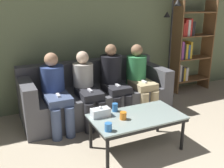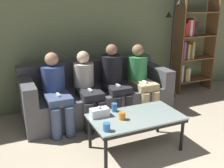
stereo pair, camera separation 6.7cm
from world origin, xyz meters
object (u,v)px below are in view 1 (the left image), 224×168
couch (95,95)px  seated_person_right_end (140,77)px  coffee_table (137,119)px  cup_near_right (123,116)px  bookshelf (188,48)px  seated_person_left_end (55,90)px  seated_person_mid_right (114,79)px  seated_person_mid_left (86,87)px  cup_far_center (108,127)px  cup_near_left (115,107)px  standing_lamp (171,39)px  tissue_box (100,112)px

couch → seated_person_right_end: bearing=-17.4°
coffee_table → cup_near_right: (-0.19, -0.01, 0.09)m
bookshelf → seated_person_left_end: size_ratio=1.64×
coffee_table → seated_person_mid_right: (0.17, 1.00, 0.20)m
seated_person_left_end → seated_person_mid_left: bearing=-1.5°
couch → seated_person_left_end: (-0.68, -0.23, 0.27)m
cup_far_center → seated_person_mid_right: 1.36m
cup_near_left → cup_near_right: cup_near_left is taller
coffee_table → seated_person_mid_right: size_ratio=0.97×
cup_near_left → bookshelf: bearing=30.3°
cup_near_left → standing_lamp: 2.10m
coffee_table → cup_far_center: size_ratio=12.14×
cup_near_right → standing_lamp: standing_lamp is taller
tissue_box → bookshelf: 2.78m
seated_person_left_end → seated_person_mid_left: seated_person_left_end is taller
cup_far_center → seated_person_mid_left: bearing=81.2°
cup_near_right → seated_person_left_end: size_ratio=0.08×
cup_near_right → seated_person_mid_left: 0.98m
cup_near_right → seated_person_mid_right: 1.08m
bookshelf → seated_person_right_end: 1.51m
seated_person_right_end → cup_far_center: bearing=-132.5°
couch → seated_person_right_end: size_ratio=2.09×
cup_far_center → seated_person_left_end: seated_person_left_end is taller
cup_near_left → cup_near_right: 0.25m
coffee_table → seated_person_mid_left: bearing=106.4°
seated_person_left_end → seated_person_mid_left: 0.45m
cup_near_left → standing_lamp: (1.66, 1.13, 0.60)m
cup_near_left → couch: bearing=82.9°
cup_near_right → tissue_box: (-0.21, 0.18, 0.01)m
standing_lamp → bookshelf: bearing=15.1°
cup_near_left → cup_far_center: 0.52m
couch → seated_person_right_end: 0.77m
cup_far_center → tissue_box: (0.06, 0.37, 0.01)m
coffee_table → seated_person_left_end: size_ratio=1.02×
seated_person_mid_right → coffee_table: bearing=-99.6°
seated_person_left_end → seated_person_right_end: seated_person_right_end is taller
cup_near_left → seated_person_mid_left: 0.74m
seated_person_mid_right → seated_person_right_end: bearing=-1.6°
tissue_box → standing_lamp: size_ratio=0.12×
tissue_box → seated_person_left_end: size_ratio=0.21×
cup_near_right → cup_far_center: size_ratio=0.99×
couch → seated_person_mid_right: bearing=-41.6°
seated_person_right_end → couch: bearing=162.6°
tissue_box → seated_person_left_end: seated_person_left_end is taller
standing_lamp → seated_person_mid_right: size_ratio=1.58×
couch → coffee_table: 1.21m
cup_far_center → tissue_box: size_ratio=0.41×
seated_person_mid_left → seated_person_right_end: 0.91m
bookshelf → couch: bearing=-171.6°
bookshelf → seated_person_mid_left: (-2.29, -0.55, -0.31)m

